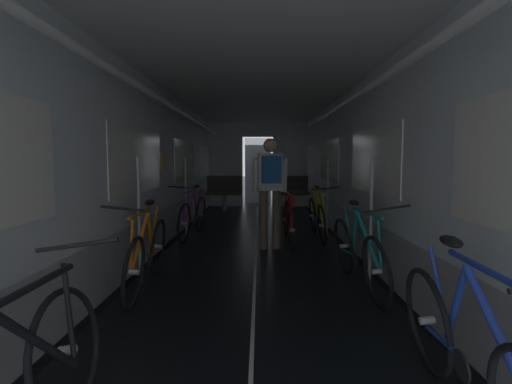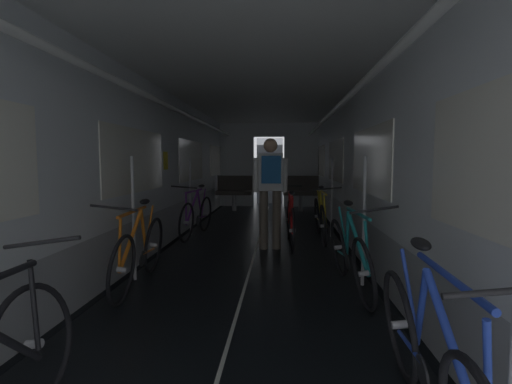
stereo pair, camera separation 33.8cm
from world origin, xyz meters
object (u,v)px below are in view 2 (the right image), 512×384
(bench_seat_far_left, at_px, (234,189))
(bicycle_blue, at_px, (429,360))
(bicycle_teal, at_px, (350,254))
(bicycle_red_in_aisle, at_px, (291,222))
(person_cyclist_aisle, at_px, (270,183))
(bicycle_purple, at_px, (197,215))
(bench_seat_far_right, at_px, (301,190))
(bicycle_orange, at_px, (140,251))
(bicycle_yellow, at_px, (320,218))

(bench_seat_far_left, bearing_deg, bicycle_blue, -76.19)
(bicycle_teal, height_order, bicycle_red_in_aisle, bicycle_teal)
(person_cyclist_aisle, xyz_separation_m, bicycle_red_in_aisle, (0.32, 0.27, -0.63))
(bicycle_blue, height_order, person_cyclist_aisle, person_cyclist_aisle)
(bench_seat_far_left, xyz_separation_m, bicycle_red_in_aisle, (1.43, -4.13, -0.18))
(bicycle_purple, height_order, bicycle_teal, bicycle_teal)
(bicycle_blue, distance_m, bicycle_teal, 2.07)
(bench_seat_far_left, bearing_deg, bench_seat_far_right, 0.00)
(bicycle_orange, distance_m, bicycle_blue, 3.02)
(bench_seat_far_left, bearing_deg, bicycle_purple, -93.50)
(bicycle_purple, bearing_deg, bicycle_orange, -90.24)
(bench_seat_far_right, height_order, bicycle_blue, same)
(person_cyclist_aisle, bearing_deg, bicycle_teal, -62.88)
(bicycle_yellow, xyz_separation_m, bicycle_blue, (0.07, -4.52, -0.00))
(bench_seat_far_left, bearing_deg, bicycle_yellow, -62.06)
(person_cyclist_aisle, bearing_deg, bicycle_purple, 147.53)
(bench_seat_far_right, height_order, bicycle_purple, bench_seat_far_right)
(bicycle_orange, bearing_deg, bench_seat_far_left, 87.89)
(bicycle_orange, relative_size, bicycle_blue, 1.00)
(bicycle_red_in_aisle, bearing_deg, bicycle_teal, -74.07)
(bench_seat_far_left, relative_size, bench_seat_far_right, 1.00)
(bicycle_red_in_aisle, bearing_deg, bicycle_yellow, 41.51)
(bicycle_purple, relative_size, person_cyclist_aisle, 1.00)
(bench_seat_far_right, bearing_deg, bicycle_blue, -88.50)
(bicycle_red_in_aisle, bearing_deg, bench_seat_far_right, 84.94)
(bicycle_blue, xyz_separation_m, person_cyclist_aisle, (-0.90, 3.80, 0.63))
(bicycle_blue, xyz_separation_m, bicycle_teal, (-0.01, 2.07, -0.00))
(bench_seat_far_right, xyz_separation_m, bicycle_purple, (-2.02, -3.55, -0.18))
(bicycle_purple, distance_m, bicycle_teal, 3.40)
(bicycle_yellow, relative_size, bicycle_blue, 1.00)
(bicycle_teal, bearing_deg, bicycle_blue, -89.71)
(bench_seat_far_left, relative_size, person_cyclist_aisle, 0.58)
(bench_seat_far_right, height_order, person_cyclist_aisle, person_cyclist_aisle)
(bicycle_yellow, distance_m, bicycle_teal, 2.45)
(person_cyclist_aisle, bearing_deg, bicycle_yellow, 41.05)
(bicycle_teal, bearing_deg, bicycle_purple, 130.74)
(bicycle_orange, xyz_separation_m, bicycle_yellow, (2.18, 2.50, 0.00))
(bench_seat_far_right, relative_size, bicycle_red_in_aisle, 0.58)
(bicycle_blue, relative_size, bicycle_red_in_aisle, 1.00)
(bicycle_orange, relative_size, person_cyclist_aisle, 1.00)
(bicycle_teal, xyz_separation_m, person_cyclist_aisle, (-0.89, 1.73, 0.63))
(bicycle_red_in_aisle, bearing_deg, bicycle_purple, 160.57)
(bicycle_orange, distance_m, bicycle_yellow, 3.31)
(bench_seat_far_right, relative_size, bicycle_purple, 0.58)
(bicycle_teal, bearing_deg, person_cyclist_aisle, 117.12)
(bicycle_purple, bearing_deg, bicycle_yellow, -3.37)
(bicycle_blue, height_order, bicycle_red_in_aisle, bicycle_blue)
(bicycle_yellow, distance_m, bicycle_purple, 2.17)
(bench_seat_far_right, distance_m, bicycle_red_in_aisle, 4.15)
(bicycle_purple, bearing_deg, bicycle_red_in_aisle, -19.43)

